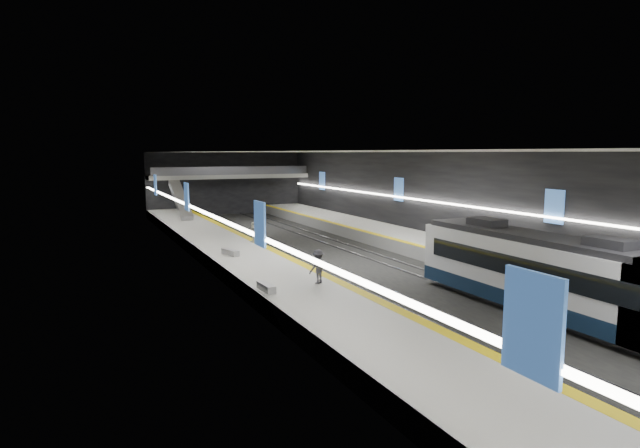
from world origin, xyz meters
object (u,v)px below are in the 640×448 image
bench_left_near (266,287)px  bench_right_far (461,238)px  passenger_left_a (253,232)px  escalator (180,200)px  passenger_right_a (608,277)px  passenger_left_b (318,267)px  bench_left_far (230,252)px

bench_left_near → bench_right_far: bench_right_far is taller
passenger_left_a → escalator: bearing=-180.0°
passenger_right_a → passenger_left_a: 24.72m
bench_right_far → passenger_left_b: 17.61m
passenger_right_a → passenger_left_a: size_ratio=1.06×
passenger_right_a → bench_right_far: bearing=-28.6°
passenger_left_b → bench_left_far: bearing=-97.1°
bench_left_far → bench_left_near: bearing=-111.3°
bench_left_near → escalator: bearing=84.1°
escalator → passenger_left_b: 33.33m
passenger_left_b → bench_left_near: bearing=-13.5°
passenger_left_a → bench_right_far: bearing=60.3°
bench_left_near → bench_left_far: bench_left_far is taller
bench_left_near → passenger_left_a: (4.00, 14.48, 0.59)m
escalator → passenger_left_a: bearing=-84.0°
escalator → bench_left_far: (-1.06, -23.56, -1.70)m
bench_left_near → passenger_left_b: (3.03, 0.31, 0.72)m
bench_right_far → bench_left_near: bearing=-134.2°
bench_left_far → passenger_left_b: (2.10, -9.73, 0.71)m
bench_left_far → passenger_left_a: passenger_left_a is taller
escalator → passenger_left_a: size_ratio=5.08×
bench_left_near → bench_left_far: (0.94, 10.04, 0.01)m
bench_left_near → passenger_right_a: bearing=-28.8°
passenger_left_a → passenger_left_b: size_ratio=0.86×
bench_left_near → passenger_left_a: 15.04m
escalator → passenger_right_a: (13.27, -41.12, -1.07)m
bench_left_near → passenger_right_a: (15.27, -7.52, 0.64)m
escalator → passenger_left_b: escalator is taller
passenger_right_a → passenger_left_a: bearing=11.8°
bench_right_far → passenger_right_a: passenger_right_a is taller
passenger_right_a → passenger_left_b: size_ratio=0.91×
bench_right_far → escalator: bearing=146.4°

